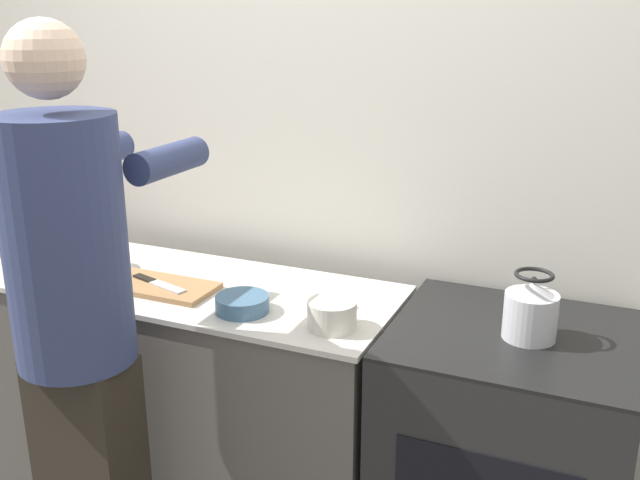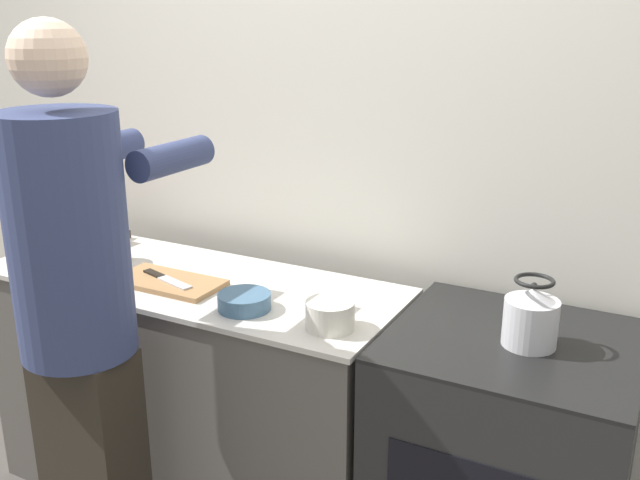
{
  "view_description": "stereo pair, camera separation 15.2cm",
  "coord_description": "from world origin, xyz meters",
  "px_view_note": "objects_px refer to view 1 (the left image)",
  "views": [
    {
      "loc": [
        1.0,
        -1.64,
        1.78
      ],
      "look_at": [
        0.2,
        0.19,
        1.13
      ],
      "focal_mm": 40.0,
      "sensor_mm": 36.0,
      "label": 1
    },
    {
      "loc": [
        1.13,
        -1.58,
        1.78
      ],
      "look_at": [
        0.2,
        0.19,
        1.13
      ],
      "focal_mm": 40.0,
      "sensor_mm": 36.0,
      "label": 2
    }
  ],
  "objects_px": {
    "bowl_prep": "(332,315)",
    "canister_jar": "(86,248)",
    "knife": "(157,283)",
    "kettle": "(531,311)",
    "person": "(77,316)",
    "cutting_board": "(160,286)",
    "oven": "(502,461)"
  },
  "relations": [
    {
      "from": "cutting_board",
      "to": "canister_jar",
      "type": "distance_m",
      "value": 0.38
    },
    {
      "from": "knife",
      "to": "canister_jar",
      "type": "relative_size",
      "value": 1.73
    },
    {
      "from": "person",
      "to": "cutting_board",
      "type": "xyz_separation_m",
      "value": [
        -0.03,
        0.42,
        -0.07
      ]
    },
    {
      "from": "kettle",
      "to": "canister_jar",
      "type": "xyz_separation_m",
      "value": [
        -1.57,
        -0.03,
        -0.01
      ]
    },
    {
      "from": "knife",
      "to": "bowl_prep",
      "type": "xyz_separation_m",
      "value": [
        0.66,
        -0.05,
        0.02
      ]
    },
    {
      "from": "oven",
      "to": "person",
      "type": "distance_m",
      "value": 1.36
    },
    {
      "from": "person",
      "to": "knife",
      "type": "bearing_deg",
      "value": 94.93
    },
    {
      "from": "oven",
      "to": "bowl_prep",
      "type": "relative_size",
      "value": 6.01
    },
    {
      "from": "person",
      "to": "canister_jar",
      "type": "xyz_separation_m",
      "value": [
        -0.4,
        0.5,
        -0.01
      ]
    },
    {
      "from": "cutting_board",
      "to": "kettle",
      "type": "distance_m",
      "value": 1.2
    },
    {
      "from": "person",
      "to": "cutting_board",
      "type": "distance_m",
      "value": 0.43
    },
    {
      "from": "bowl_prep",
      "to": "canister_jar",
      "type": "distance_m",
      "value": 1.03
    },
    {
      "from": "knife",
      "to": "kettle",
      "type": "height_order",
      "value": "kettle"
    },
    {
      "from": "person",
      "to": "knife",
      "type": "height_order",
      "value": "person"
    },
    {
      "from": "person",
      "to": "bowl_prep",
      "type": "relative_size",
      "value": 12.05
    },
    {
      "from": "canister_jar",
      "to": "bowl_prep",
      "type": "bearing_deg",
      "value": -7.25
    },
    {
      "from": "oven",
      "to": "knife",
      "type": "height_order",
      "value": "knife"
    },
    {
      "from": "person",
      "to": "kettle",
      "type": "bearing_deg",
      "value": 24.55
    },
    {
      "from": "oven",
      "to": "bowl_prep",
      "type": "distance_m",
      "value": 0.72
    },
    {
      "from": "knife",
      "to": "bowl_prep",
      "type": "distance_m",
      "value": 0.66
    },
    {
      "from": "kettle",
      "to": "bowl_prep",
      "type": "height_order",
      "value": "kettle"
    },
    {
      "from": "canister_jar",
      "to": "kettle",
      "type": "bearing_deg",
      "value": 1.24
    },
    {
      "from": "knife",
      "to": "canister_jar",
      "type": "distance_m",
      "value": 0.38
    },
    {
      "from": "oven",
      "to": "canister_jar",
      "type": "bearing_deg",
      "value": -178.01
    },
    {
      "from": "oven",
      "to": "knife",
      "type": "xyz_separation_m",
      "value": [
        -1.16,
        -0.13,
        0.46
      ]
    },
    {
      "from": "oven",
      "to": "bowl_prep",
      "type": "xyz_separation_m",
      "value": [
        -0.5,
        -0.18,
        0.48
      ]
    },
    {
      "from": "kettle",
      "to": "canister_jar",
      "type": "height_order",
      "value": "kettle"
    },
    {
      "from": "cutting_board",
      "to": "bowl_prep",
      "type": "xyz_separation_m",
      "value": [
        0.65,
        -0.06,
        0.03
      ]
    },
    {
      "from": "bowl_prep",
      "to": "kettle",
      "type": "bearing_deg",
      "value": 16.78
    },
    {
      "from": "kettle",
      "to": "bowl_prep",
      "type": "bearing_deg",
      "value": -163.22
    },
    {
      "from": "cutting_board",
      "to": "bowl_prep",
      "type": "bearing_deg",
      "value": -4.84
    },
    {
      "from": "person",
      "to": "cutting_board",
      "type": "height_order",
      "value": "person"
    }
  ]
}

